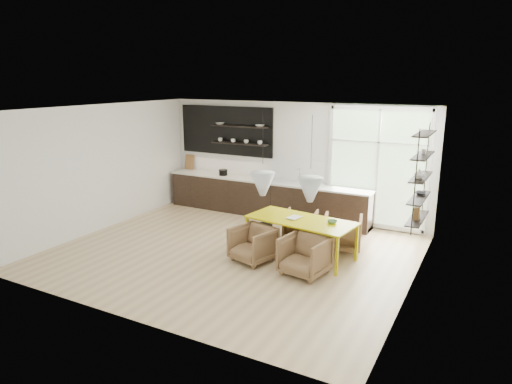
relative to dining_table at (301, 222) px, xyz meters
name	(u,v)px	position (x,y,z in m)	size (l,w,h in m)	color
room	(282,176)	(-0.71, 0.62, 0.74)	(7.02, 6.01, 2.91)	#D5B989
kitchen_run	(263,192)	(-1.99, 2.21, -0.12)	(5.54, 0.69, 2.75)	black
right_shelving	(420,180)	(2.06, 0.69, 0.93)	(0.26, 1.22, 1.90)	black
dining_table	(301,222)	(0.00, 0.00, 0.00)	(2.22, 1.23, 0.77)	#B2A902
armchair_back_left	(301,225)	(-0.39, 0.94, -0.40)	(0.69, 0.71, 0.64)	brown
armchair_back_right	(342,233)	(0.61, 0.76, -0.36)	(0.77, 0.79, 0.72)	brown
armchair_front_left	(253,244)	(-0.72, -0.66, -0.37)	(0.73, 0.75, 0.69)	brown
armchair_front_right	(305,256)	(0.40, -0.76, -0.36)	(0.77, 0.79, 0.72)	brown
wire_stool	(265,231)	(-0.95, 0.30, -0.43)	(0.35, 0.35, 0.45)	black
table_book	(290,217)	(-0.26, 0.03, 0.07)	(0.22, 0.29, 0.03)	white
table_bowl	(332,222)	(0.62, 0.06, 0.08)	(0.19, 0.19, 0.06)	#558754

